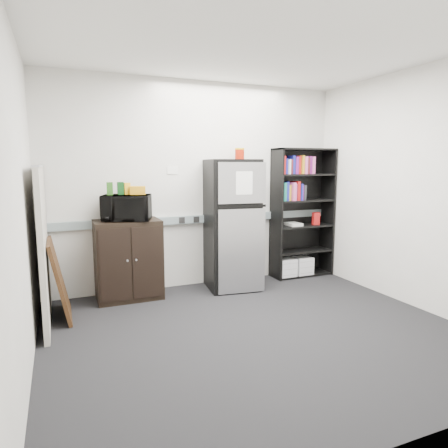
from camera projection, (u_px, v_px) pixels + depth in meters
name	position (u px, v px, depth m)	size (l,w,h in m)	color
floor	(257.00, 331.00, 3.92)	(4.00, 4.00, 0.00)	black
wall_back	(198.00, 185.00, 5.31)	(4.00, 0.02, 2.70)	silver
wall_right	(417.00, 189.00, 4.48)	(0.02, 3.50, 2.70)	silver
wall_left	(20.00, 202.00, 2.96)	(0.02, 3.50, 2.70)	silver
ceiling	(261.00, 41.00, 3.52)	(4.00, 3.50, 0.02)	white
electrical_raceway	(199.00, 219.00, 5.35)	(3.92, 0.05, 0.10)	gray
wall_note	(173.00, 170.00, 5.15)	(0.14, 0.00, 0.10)	white
bookshelf	(301.00, 210.00, 5.78)	(0.90, 0.34, 1.85)	black
cubicle_partition	(43.00, 245.00, 4.06)	(0.06, 1.30, 1.62)	#ACA598
cabinet	(128.00, 260.00, 4.84)	(0.77, 0.51, 0.96)	black
microwave	(127.00, 208.00, 4.73)	(0.55, 0.37, 0.30)	black
snack_box_a	(110.00, 189.00, 4.66)	(0.07, 0.05, 0.15)	#275B1A
snack_box_b	(120.00, 188.00, 4.71)	(0.07, 0.05, 0.15)	#0D3911
snack_box_c	(127.00, 189.00, 4.74)	(0.07, 0.05, 0.14)	gold
snack_bag	(138.00, 190.00, 4.74)	(0.18, 0.10, 0.10)	orange
refrigerator	(232.00, 225.00, 5.22)	(0.71, 0.74, 1.69)	black
coffee_can	(240.00, 153.00, 5.26)	(0.12, 0.12, 0.17)	#9B1907
framed_poster	(60.00, 279.00, 4.21)	(0.20, 0.66, 0.85)	black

